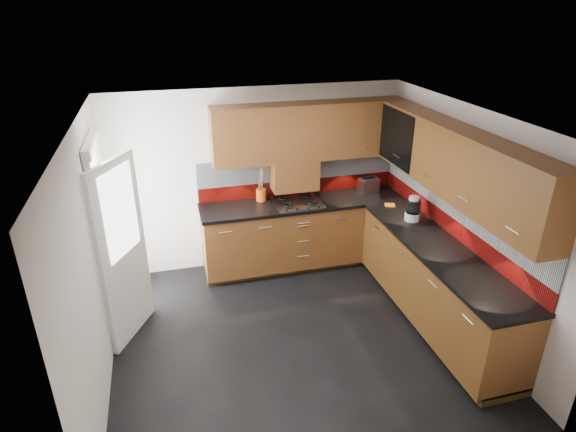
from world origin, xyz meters
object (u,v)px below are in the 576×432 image
object	(u,v)px
gas_hob	(298,202)
utensil_pot	(261,193)
food_processor	(413,210)
toaster	(368,185)

from	to	relation	value
gas_hob	utensil_pot	xyz separation A→B (m)	(-0.44, 0.21, 0.09)
utensil_pot	food_processor	xyz separation A→B (m)	(1.63, -1.06, 0.04)
toaster	gas_hob	bearing A→B (deg)	-172.12
gas_hob	toaster	size ratio (longest dim) A/B	2.12
gas_hob	utensil_pot	distance (m)	0.49
utensil_pot	food_processor	bearing A→B (deg)	-33.14
toaster	food_processor	xyz separation A→B (m)	(0.13, -1.00, 0.04)
gas_hob	utensil_pot	bearing A→B (deg)	155.07
gas_hob	food_processor	size ratio (longest dim) A/B	2.02
gas_hob	food_processor	xyz separation A→B (m)	(1.19, -0.86, 0.12)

